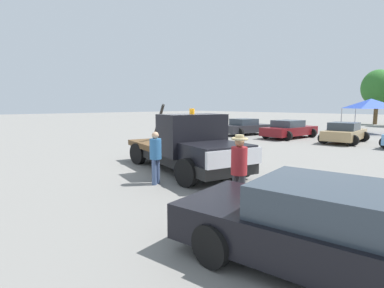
{
  "coord_description": "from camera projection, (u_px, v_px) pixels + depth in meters",
  "views": [
    {
      "loc": [
        8.33,
        -7.48,
        2.48
      ],
      "look_at": [
        0.5,
        0.0,
        1.05
      ],
      "focal_mm": 28.0,
      "sensor_mm": 36.0,
      "label": 1
    }
  ],
  "objects": [
    {
      "name": "person_near_truck",
      "position": [
        239.0,
        166.0,
        7.06
      ],
      "size": [
        0.39,
        0.39,
        1.78
      ],
      "rotation": [
        0.0,
        0.0,
        4.64
      ],
      "color": "#38383D",
      "rests_on": "ground"
    },
    {
      "name": "tree_center",
      "position": [
        378.0,
        88.0,
        37.35
      ],
      "size": [
        3.82,
        3.82,
        6.83
      ],
      "color": "brown",
      "rests_on": "ground"
    },
    {
      "name": "parked_car_tan",
      "position": [
        344.0,
        133.0,
        19.56
      ],
      "size": [
        2.63,
        4.37,
        1.34
      ],
      "rotation": [
        0.0,
        0.0,
        1.66
      ],
      "color": "tan",
      "rests_on": "ground"
    },
    {
      "name": "person_at_hood",
      "position": [
        156.0,
        154.0,
        9.27
      ],
      "size": [
        0.37,
        0.37,
        1.65
      ],
      "rotation": [
        0.0,
        0.0,
        0.41
      ],
      "color": "#475B84",
      "rests_on": "ground"
    },
    {
      "name": "parked_car_maroon",
      "position": [
        289.0,
        129.0,
        22.29
      ],
      "size": [
        2.71,
        4.95,
        1.34
      ],
      "rotation": [
        0.0,
        0.0,
        1.5
      ],
      "color": "maroon",
      "rests_on": "ground"
    },
    {
      "name": "parked_car_charcoal",
      "position": [
        245.0,
        127.0,
        24.62
      ],
      "size": [
        2.84,
        4.58,
        1.34
      ],
      "rotation": [
        0.0,
        0.0,
        1.41
      ],
      "color": "#2D2D33",
      "rests_on": "ground"
    },
    {
      "name": "canopy_tent_blue",
      "position": [
        371.0,
        104.0,
        25.77
      ],
      "size": [
        3.52,
        3.52,
        2.99
      ],
      "color": "#9E9EA3",
      "rests_on": "ground"
    },
    {
      "name": "foreground_car",
      "position": [
        354.0,
        235.0,
        4.21
      ],
      "size": [
        5.63,
        2.8,
        1.34
      ],
      "rotation": [
        0.0,
        0.0,
        0.16
      ],
      "color": "black",
      "rests_on": "ground"
    },
    {
      "name": "tow_truck",
      "position": [
        188.0,
        147.0,
        10.97
      ],
      "size": [
        6.55,
        3.45,
        2.51
      ],
      "rotation": [
        0.0,
        0.0,
        -0.23
      ],
      "color": "black",
      "rests_on": "ground"
    },
    {
      "name": "ground_plane",
      "position": [
        183.0,
        170.0,
        11.42
      ],
      "size": [
        160.0,
        160.0,
        0.0
      ],
      "primitive_type": "plane",
      "color": "gray"
    }
  ]
}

